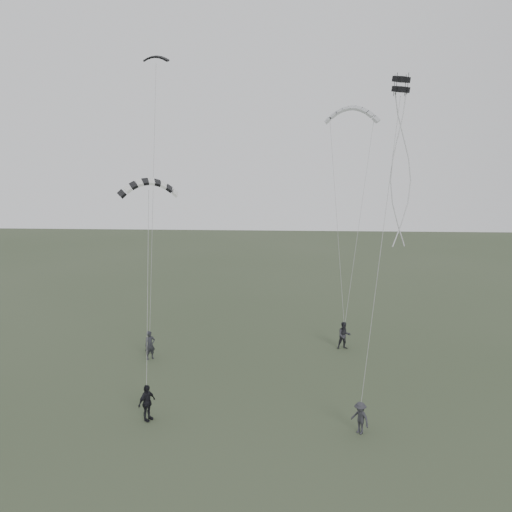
# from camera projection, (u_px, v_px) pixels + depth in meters

# --- Properties ---
(ground) EXTENTS (140.00, 140.00, 0.00)m
(ground) POSITION_uv_depth(u_px,v_px,m) (242.00, 409.00, 24.83)
(ground) COLOR #35412A
(ground) RESTS_ON ground
(flyer_left) EXTENTS (0.79, 0.74, 1.81)m
(flyer_left) POSITION_uv_depth(u_px,v_px,m) (150.00, 345.00, 31.17)
(flyer_left) COLOR black
(flyer_left) RESTS_ON ground
(flyer_right) EXTENTS (0.98, 0.82, 1.83)m
(flyer_right) POSITION_uv_depth(u_px,v_px,m) (344.00, 335.00, 32.91)
(flyer_right) COLOR #25252B
(flyer_right) RESTS_ON ground
(flyer_center) EXTENTS (0.89, 1.12, 1.77)m
(flyer_center) POSITION_uv_depth(u_px,v_px,m) (147.00, 403.00, 23.62)
(flyer_center) COLOR black
(flyer_center) RESTS_ON ground
(flyer_far) EXTENTS (1.06, 1.09, 1.50)m
(flyer_far) POSITION_uv_depth(u_px,v_px,m) (360.00, 418.00, 22.49)
(flyer_far) COLOR #2A2B30
(flyer_far) RESTS_ON ground
(kite_dark_small) EXTENTS (1.59, 0.68, 0.63)m
(kite_dark_small) POSITION_uv_depth(u_px,v_px,m) (156.00, 57.00, 30.90)
(kite_dark_small) COLOR black
(kite_dark_small) RESTS_ON flyer_left
(kite_pale_large) EXTENTS (3.93, 2.04, 1.74)m
(kite_pale_large) POSITION_uv_depth(u_px,v_px,m) (352.00, 108.00, 34.59)
(kite_pale_large) COLOR #A4A7A9
(kite_pale_large) RESTS_ON flyer_right
(kite_striped) EXTENTS (3.35, 2.21, 1.41)m
(kite_striped) POSITION_uv_depth(u_px,v_px,m) (148.00, 182.00, 26.88)
(kite_striped) COLOR black
(kite_striped) RESTS_ON flyer_center
(kite_box) EXTENTS (0.89, 0.90, 0.78)m
(kite_box) POSITION_uv_depth(u_px,v_px,m) (401.00, 84.00, 22.81)
(kite_box) COLOR black
(kite_box) RESTS_ON flyer_far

